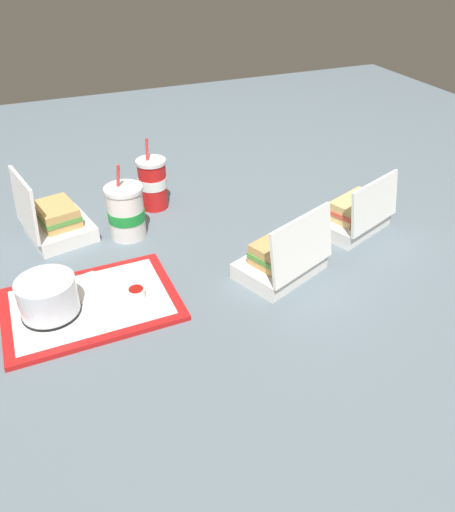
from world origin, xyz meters
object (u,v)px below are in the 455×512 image
at_px(cake_container, 48,298).
at_px(clamshell_sandwich_back, 55,222).
at_px(clamshell_sandwich_front, 282,258).
at_px(clamshell_sandwich_right, 355,215).
at_px(soda_cup_back, 153,183).
at_px(ketchup_cup, 136,293).
at_px(plastic_fork, 124,314).
at_px(soda_cup_front, 126,212).
at_px(food_tray, 91,304).

relative_size(cake_container, clamshell_sandwich_back, 0.61).
relative_size(clamshell_sandwich_front, clamshell_sandwich_back, 1.17).
relative_size(clamshell_sandwich_front, clamshell_sandwich_right, 1.02).
xyz_separation_m(clamshell_sandwich_back, soda_cup_back, (-0.28, -0.06, 0.03)).
bearing_deg(ketchup_cup, clamshell_sandwich_front, 175.73).
height_order(plastic_fork, soda_cup_back, soda_cup_back).
distance_m(cake_container, clamshell_sandwich_right, 0.80).
distance_m(cake_container, soda_cup_back, 0.52).
xyz_separation_m(clamshell_sandwich_back, soda_cup_front, (-0.18, 0.07, 0.03)).
xyz_separation_m(food_tray, cake_container, (0.08, 0.00, 0.05)).
relative_size(food_tray, cake_container, 3.03).
distance_m(clamshell_sandwich_right, soda_cup_back, 0.57).
height_order(clamshell_sandwich_back, clamshell_sandwich_right, clamshell_sandwich_back).
bearing_deg(soda_cup_front, clamshell_sandwich_right, 160.46).
bearing_deg(soda_cup_front, plastic_fork, 75.20).
bearing_deg(soda_cup_front, clamshell_sandwich_front, 133.49).
bearing_deg(clamshell_sandwich_back, cake_container, 81.33).
height_order(ketchup_cup, clamshell_sandwich_front, clamshell_sandwich_front).
relative_size(ketchup_cup, clamshell_sandwich_back, 0.20).
bearing_deg(clamshell_sandwich_front, clamshell_sandwich_back, -38.72).
bearing_deg(food_tray, soda_cup_front, -118.93).
bearing_deg(food_tray, clamshell_sandwich_back, -84.65).
bearing_deg(clamshell_sandwich_right, plastic_fork, 11.10).
relative_size(food_tray, ketchup_cup, 9.38).
distance_m(food_tray, soda_cup_back, 0.47).
height_order(cake_container, soda_cup_front, soda_cup_front).
distance_m(clamshell_sandwich_back, soda_cup_front, 0.19).
distance_m(clamshell_sandwich_front, clamshell_sandwich_back, 0.61).
height_order(ketchup_cup, clamshell_sandwich_back, clamshell_sandwich_back).
relative_size(cake_container, soda_cup_front, 0.61).
distance_m(plastic_fork, clamshell_sandwich_front, 0.39).
bearing_deg(cake_container, clamshell_sandwich_back, -98.67).
bearing_deg(ketchup_cup, clamshell_sandwich_right, -172.36).
xyz_separation_m(cake_container, soda_cup_front, (-0.23, -0.27, 0.02)).
bearing_deg(soda_cup_front, clamshell_sandwich_back, -20.60).
xyz_separation_m(clamshell_sandwich_front, clamshell_sandwich_right, (-0.28, -0.11, -0.00)).
xyz_separation_m(food_tray, soda_cup_front, (-0.15, -0.26, 0.06)).
height_order(ketchup_cup, plastic_fork, ketchup_cup).
height_order(ketchup_cup, soda_cup_back, soda_cup_back).
height_order(clamshell_sandwich_front, soda_cup_front, soda_cup_front).
xyz_separation_m(food_tray, clamshell_sandwich_back, (0.03, -0.33, 0.04)).
relative_size(cake_container, clamshell_sandwich_right, 0.53).
bearing_deg(clamshell_sandwich_front, soda_cup_front, -46.51).
bearing_deg(soda_cup_front, soda_cup_back, -129.45).
xyz_separation_m(cake_container, plastic_fork, (-0.14, 0.07, -0.04)).
height_order(cake_container, plastic_fork, cake_container).
bearing_deg(ketchup_cup, soda_cup_front, -99.56).
height_order(cake_container, soda_cup_back, soda_cup_back).
distance_m(food_tray, clamshell_sandwich_front, 0.45).
bearing_deg(plastic_fork, food_tray, -63.44).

